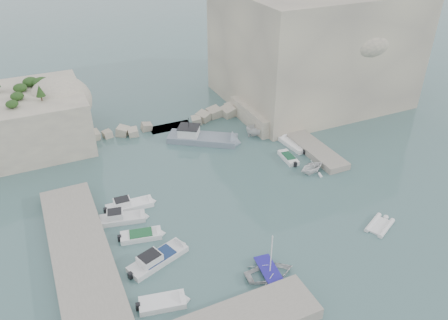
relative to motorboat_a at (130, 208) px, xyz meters
name	(u,v)px	position (x,y,z in m)	size (l,w,h in m)	color
ground	(248,211)	(11.08, -5.84, 0.00)	(400.00, 400.00, 0.00)	#466A6A
cliff_east	(312,45)	(34.08, 17.16, 8.50)	(26.00, 22.00, 17.00)	beige
cliff_terrace	(270,112)	(24.08, 12.16, 1.25)	(8.00, 10.00, 2.50)	beige
outcrop_west	(21,121)	(-8.92, 19.16, 3.50)	(16.00, 14.00, 7.00)	beige
quay_west	(83,263)	(-5.92, -6.84, 0.55)	(5.00, 24.00, 1.10)	#9E9689
ledge_east	(303,140)	(24.58, 4.16, 0.40)	(3.00, 16.00, 0.80)	#9E9689
breakwater	(170,122)	(10.08, 16.16, 0.70)	(28.00, 3.00, 1.40)	beige
motorboat_a	(130,208)	(0.00, 0.00, 0.00)	(5.36, 1.60, 1.40)	white
motorboat_b	(123,221)	(-1.22, -1.82, 0.00)	(4.99, 1.63, 1.40)	silver
motorboat_c	(141,238)	(-0.21, -5.13, 0.00)	(4.29, 1.56, 0.70)	silver
motorboat_d	(158,261)	(0.31, -8.89, 0.00)	(6.26, 1.86, 1.40)	silver
motorboat_e	(163,305)	(-0.87, -13.79, 0.00)	(4.09, 1.67, 0.70)	white
rowboat	(270,275)	(8.61, -14.64, 0.00)	(3.15, 4.41, 0.91)	silver
inflatable_dinghy	(379,227)	(21.85, -13.59, 0.00)	(3.62, 1.76, 0.44)	white
tender_east_a	(311,172)	(21.48, -2.34, 0.00)	(3.02, 3.50, 1.84)	white
tender_east_b	(288,160)	(20.51, 1.34, 0.00)	(3.84, 1.31, 0.70)	white
tender_east_c	(293,146)	(22.91, 4.02, 0.00)	(5.08, 1.64, 0.70)	white
tender_east_d	(262,134)	(20.86, 8.66, 0.00)	(1.85, 4.91, 1.90)	white
work_boat	(203,141)	(12.58, 10.24, 0.00)	(10.09, 2.98, 2.20)	slate
rowboat_mast	(271,254)	(8.61, -14.64, 2.56)	(0.10, 0.10, 4.20)	white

